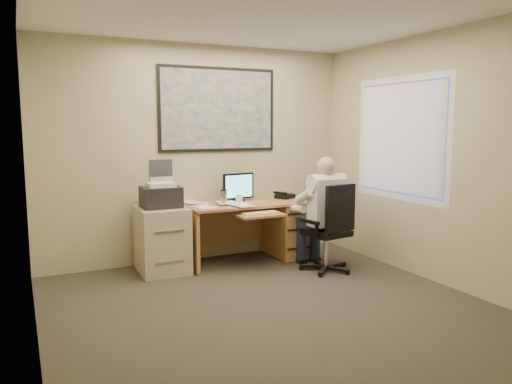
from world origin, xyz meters
name	(u,v)px	position (x,y,z in m)	size (l,w,h in m)	color
room_shell	(285,167)	(0.00, 0.00, 1.35)	(4.00, 4.50, 2.70)	#353129
desk	(271,224)	(0.85, 1.90, 0.44)	(1.60, 0.97, 1.10)	#B2734C
world_map	(218,110)	(0.26, 2.23, 1.90)	(1.56, 0.03, 1.06)	#1E4C93
wall_calendar	(161,177)	(-0.49, 2.24, 1.08)	(0.28, 0.01, 0.42)	white
window_blinds	(400,139)	(1.97, 0.80, 1.55)	(0.06, 1.40, 1.30)	white
filing_cabinet	(162,233)	(-0.59, 1.88, 0.45)	(0.55, 0.66, 1.05)	#BBB397
office_chair	(328,246)	(1.15, 1.03, 0.30)	(0.71, 0.71, 1.04)	black
person	(325,214)	(1.16, 1.11, 0.67)	(0.57, 0.81, 1.34)	white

